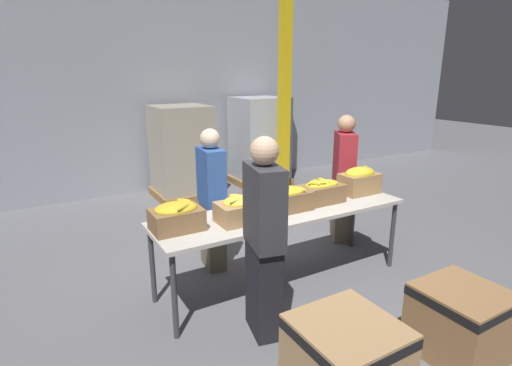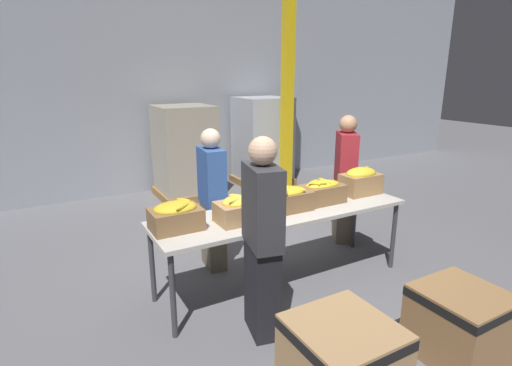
{
  "view_description": "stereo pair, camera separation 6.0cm",
  "coord_description": "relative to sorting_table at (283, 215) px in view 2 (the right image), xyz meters",
  "views": [
    {
      "loc": [
        -2.18,
        -3.18,
        2.18
      ],
      "look_at": [
        -0.22,
        0.17,
        1.1
      ],
      "focal_mm": 28.0,
      "sensor_mm": 36.0,
      "label": 1
    },
    {
      "loc": [
        -2.12,
        -3.21,
        2.18
      ],
      "look_at": [
        -0.22,
        0.17,
        1.1
      ],
      "focal_mm": 28.0,
      "sensor_mm": 36.0,
      "label": 2
    }
  ],
  "objects": [
    {
      "name": "ground_plane",
      "position": [
        0.0,
        0.0,
        -0.76
      ],
      "size": [
        30.0,
        30.0,
        0.0
      ],
      "primitive_type": "plane",
      "color": "slate"
    },
    {
      "name": "wall_back",
      "position": [
        0.0,
        4.17,
        1.24
      ],
      "size": [
        16.0,
        0.08,
        4.0
      ],
      "color": "#9399A3",
      "rests_on": "ground_plane"
    },
    {
      "name": "sorting_table",
      "position": [
        0.0,
        0.0,
        0.0
      ],
      "size": [
        2.7,
        0.76,
        0.82
      ],
      "color": "beige",
      "rests_on": "ground_plane"
    },
    {
      "name": "banana_box_0",
      "position": [
        -1.11,
        0.05,
        0.19
      ],
      "size": [
        0.44,
        0.33,
        0.26
      ],
      "color": "olive",
      "rests_on": "sorting_table"
    },
    {
      "name": "banana_box_1",
      "position": [
        -0.53,
        -0.06,
        0.18
      ],
      "size": [
        0.44,
        0.31,
        0.27
      ],
      "color": "tan",
      "rests_on": "sorting_table"
    },
    {
      "name": "banana_box_2",
      "position": [
        0.04,
        -0.01,
        0.18
      ],
      "size": [
        0.48,
        0.31,
        0.25
      ],
      "color": "olive",
      "rests_on": "sorting_table"
    },
    {
      "name": "banana_box_3",
      "position": [
        0.5,
        0.01,
        0.18
      ],
      "size": [
        0.48,
        0.27,
        0.26
      ],
      "color": "olive",
      "rests_on": "sorting_table"
    },
    {
      "name": "banana_box_4",
      "position": [
        1.09,
        0.05,
        0.21
      ],
      "size": [
        0.45,
        0.28,
        0.31
      ],
      "color": "#A37A4C",
      "rests_on": "sorting_table"
    },
    {
      "name": "volunteer_0",
      "position": [
        -0.48,
        0.72,
        0.03
      ],
      "size": [
        0.26,
        0.45,
        1.6
      ],
      "rotation": [
        0.0,
        0.0,
        -1.68
      ],
      "color": "#6B604C",
      "rests_on": "ground_plane"
    },
    {
      "name": "volunteer_1",
      "position": [
        -0.6,
        -0.61,
        0.09
      ],
      "size": [
        0.32,
        0.5,
        1.71
      ],
      "rotation": [
        0.0,
        0.0,
        1.35
      ],
      "color": "black",
      "rests_on": "ground_plane"
    },
    {
      "name": "volunteer_2",
      "position": [
        1.33,
        0.58,
        0.06
      ],
      "size": [
        0.42,
        0.5,
        1.67
      ],
      "rotation": [
        0.0,
        0.0,
        -2.13
      ],
      "color": "#6B604C",
      "rests_on": "ground_plane"
    },
    {
      "name": "donation_bin_1",
      "position": [
        0.59,
        -1.63,
        -0.46
      ],
      "size": [
        0.62,
        0.62,
        0.56
      ],
      "color": "olive",
      "rests_on": "ground_plane"
    },
    {
      "name": "support_pillar",
      "position": [
        1.89,
        2.8,
        1.24
      ],
      "size": [
        0.17,
        0.17,
        4.0
      ],
      "color": "yellow",
      "rests_on": "ground_plane"
    },
    {
      "name": "pallet_stack_0",
      "position": [
        1.82,
        3.55,
        0.08
      ],
      "size": [
        1.01,
        1.01,
        1.71
      ],
      "color": "olive",
      "rests_on": "ground_plane"
    },
    {
      "name": "pallet_stack_1",
      "position": [
        0.19,
        3.47,
        0.04
      ],
      "size": [
        1.03,
        1.03,
        1.62
      ],
      "color": "olive",
      "rests_on": "ground_plane"
    }
  ]
}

